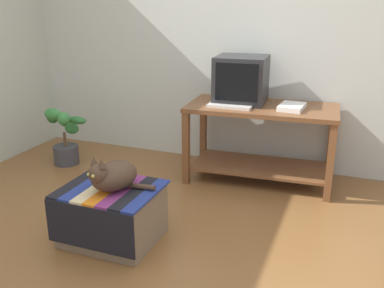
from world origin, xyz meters
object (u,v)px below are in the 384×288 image
Objects in this scene: cat at (112,175)px; potted_plant at (65,138)px; book at (292,107)px; keyboard at (230,106)px; desk at (261,130)px; tv_monitor at (241,80)px; ottoman_with_blanket at (112,214)px.

cat is 0.73× the size of potted_plant.
cat is (-0.98, -1.45, -0.24)m from book.
keyboard is at bearing 90.29° from cat.
book reaches higher than potted_plant.
desk is at bearing 32.17° from keyboard.
tv_monitor reaches higher than cat.
tv_monitor is 0.74× the size of ottoman_with_blanket.
desk reaches higher than cat.
book reaches higher than cat.
cat is (-0.48, -1.56, -0.43)m from tv_monitor.
cat is at bearing -109.22° from keyboard.
book is at bearing 7.10° from potted_plant.
keyboard is 0.55m from book.
desk reaches higher than ottoman_with_blanket.
desk is 2.84× the size of tv_monitor.
potted_plant is at bearing -169.03° from book.
desk is at bearing 83.53° from cat.
desk is at bearing -21.97° from tv_monitor.
cat reaches higher than potted_plant.
cat is (-0.70, -1.48, 0.01)m from desk.
book is 0.65× the size of cat.
keyboard is 1.36× the size of book.
tv_monitor is 1.69m from cat.
desk reaches higher than potted_plant.
cat is (-0.44, -1.32, -0.23)m from keyboard.
book is 2.34m from potted_plant.
ottoman_with_blanket is (-1.01, -1.44, -0.55)m from book.
book is at bearing 74.94° from cat.
tv_monitor reaches higher than ottoman_with_blanket.
cat is at bearing -22.45° from ottoman_with_blanket.
potted_plant is (-1.74, -0.15, -0.47)m from keyboard.
cat is at bearing -110.92° from tv_monitor.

